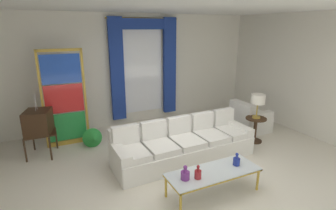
{
  "coord_description": "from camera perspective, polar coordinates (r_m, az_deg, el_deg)",
  "views": [
    {
      "loc": [
        -2.28,
        -3.92,
        2.63
      ],
      "look_at": [
        0.05,
        0.9,
        1.05
      ],
      "focal_mm": 28.17,
      "sensor_mm": 36.0,
      "label": 1
    }
  ],
  "objects": [
    {
      "name": "curtained_window",
      "position": [
        7.33,
        -5.2,
        9.4
      ],
      "size": [
        2.0,
        0.17,
        2.7
      ],
      "color": "white",
      "rests_on": "ground"
    },
    {
      "name": "table_lamp_brass",
      "position": [
        6.39,
        18.89,
        1.01
      ],
      "size": [
        0.32,
        0.32,
        0.57
      ],
      "color": "#B29338",
      "rests_on": "round_side_table"
    },
    {
      "name": "vintage_tv",
      "position": [
        6.1,
        -26.25,
        -3.5
      ],
      "size": [
        0.64,
        0.7,
        1.35
      ],
      "color": "#382314",
      "rests_on": "ground"
    },
    {
      "name": "bottle_blue_decanter",
      "position": [
        4.17,
        6.5,
        -14.57
      ],
      "size": [
        0.11,
        0.11,
        0.22
      ],
      "color": "maroon",
      "rests_on": "coffee_table"
    },
    {
      "name": "bottle_amber_squat",
      "position": [
        4.64,
        14.61,
        -11.62
      ],
      "size": [
        0.12,
        0.12,
        0.22
      ],
      "color": "navy",
      "rests_on": "coffee_table"
    },
    {
      "name": "stained_glass_divider",
      "position": [
        6.34,
        -21.48,
        0.91
      ],
      "size": [
        0.95,
        0.05,
        2.2
      ],
      "color": "gold",
      "rests_on": "ground"
    },
    {
      "name": "ceiling_slab",
      "position": [
        5.26,
        -0.01,
        20.7
      ],
      "size": [
        8.0,
        7.6,
        0.04
      ],
      "primitive_type": "cube",
      "color": "white"
    },
    {
      "name": "bottle_crystal_tall",
      "position": [
        4.13,
        3.73,
        -14.78
      ],
      "size": [
        0.14,
        0.14,
        0.23
      ],
      "color": "#753384",
      "rests_on": "coffee_table"
    },
    {
      "name": "ground_plane",
      "position": [
        5.24,
        3.91,
        -13.71
      ],
      "size": [
        16.0,
        16.0,
        0.0
      ],
      "primitive_type": "plane",
      "color": "silver"
    },
    {
      "name": "round_side_table",
      "position": [
        6.59,
        18.35,
        -4.64
      ],
      "size": [
        0.48,
        0.48,
        0.59
      ],
      "color": "#382314",
      "rests_on": "ground"
    },
    {
      "name": "coffee_table",
      "position": [
        4.44,
        9.79,
        -14.3
      ],
      "size": [
        1.54,
        0.57,
        0.41
      ],
      "color": "silver",
      "rests_on": "ground"
    },
    {
      "name": "wall_right",
      "position": [
        7.55,
        26.79,
        6.07
      ],
      "size": [
        0.12,
        7.0,
        3.0
      ],
      "primitive_type": "cube",
      "color": "white",
      "rests_on": "ground"
    },
    {
      "name": "couch_white_long",
      "position": [
        5.51,
        3.16,
        -8.52
      ],
      "size": [
        2.94,
        0.98,
        0.86
      ],
      "color": "white",
      "rests_on": "ground"
    },
    {
      "name": "wall_rear",
      "position": [
        7.43,
        -7.66,
        7.54
      ],
      "size": [
        8.0,
        0.12,
        3.0
      ],
      "primitive_type": "cube",
      "color": "white",
      "rests_on": "ground"
    },
    {
      "name": "armchair_white",
      "position": [
        7.25,
        17.08,
        -3.16
      ],
      "size": [
        0.83,
        0.83,
        0.8
      ],
      "color": "white",
      "rests_on": "ground"
    },
    {
      "name": "peacock_figurine",
      "position": [
        6.21,
        -15.88,
        -7.07
      ],
      "size": [
        0.44,
        0.6,
        0.5
      ],
      "color": "beige",
      "rests_on": "ground"
    }
  ]
}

